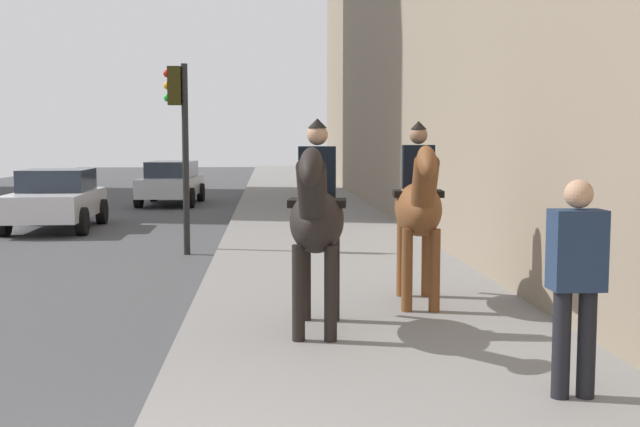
# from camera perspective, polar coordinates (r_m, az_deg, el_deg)

# --- Properties ---
(mounted_horse_near) EXTENTS (2.15, 0.74, 2.23)m
(mounted_horse_near) POSITION_cam_1_polar(r_m,az_deg,el_deg) (7.92, -0.25, -0.22)
(mounted_horse_near) COLOR black
(mounted_horse_near) RESTS_ON sidewalk_slab
(mounted_horse_far) EXTENTS (2.15, 0.71, 2.23)m
(mounted_horse_far) POSITION_cam_1_polar(r_m,az_deg,el_deg) (9.33, 7.34, 0.62)
(mounted_horse_far) COLOR brown
(mounted_horse_far) RESTS_ON sidewalk_slab
(pedestrian_greeting) EXTENTS (0.27, 0.40, 1.70)m
(pedestrian_greeting) POSITION_cam_1_polar(r_m,az_deg,el_deg) (6.22, 18.49, -4.26)
(pedestrian_greeting) COLOR black
(pedestrian_greeting) RESTS_ON sidewalk_slab
(car_near_lane) EXTENTS (4.27, 1.99, 1.44)m
(car_near_lane) POSITION_cam_1_polar(r_m,az_deg,el_deg) (26.22, -10.97, 2.34)
(car_near_lane) COLOR #B7BABF
(car_near_lane) RESTS_ON ground
(car_far_lane) EXTENTS (3.97, 2.02, 1.44)m
(car_far_lane) POSITION_cam_1_polar(r_m,az_deg,el_deg) (19.40, -19.00, 1.04)
(car_far_lane) COLOR silver
(car_far_lane) RESTS_ON ground
(traffic_light_near_curb) EXTENTS (0.20, 0.44, 3.52)m
(traffic_light_near_curb) POSITION_cam_1_polar(r_m,az_deg,el_deg) (14.41, -10.36, 6.35)
(traffic_light_near_curb) COLOR black
(traffic_light_near_curb) RESTS_ON ground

